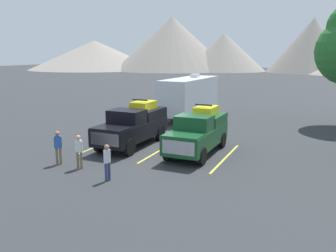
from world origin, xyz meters
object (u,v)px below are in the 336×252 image
object	(u,v)px
camper_trailer_a	(190,95)
person_c	(107,160)
pickup_truck_a	(134,125)
person_b	(58,145)
pickup_truck_b	(198,131)
person_a	(79,150)

from	to	relation	value
camper_trailer_a	person_c	distance (m)	15.95
pickup_truck_a	camper_trailer_a	size ratio (longest dim) A/B	0.63
person_b	person_c	world-z (taller)	person_b
pickup_truck_a	pickup_truck_b	xyz separation A→B (m)	(4.08, -0.03, -0.04)
camper_trailer_a	person_c	world-z (taller)	camper_trailer_a
person_c	pickup_truck_b	bearing A→B (deg)	70.00
pickup_truck_a	camper_trailer_a	world-z (taller)	camper_trailer_a
pickup_truck_b	person_c	world-z (taller)	pickup_truck_b
pickup_truck_b	person_c	xyz separation A→B (m)	(-2.09, -5.75, -0.27)
pickup_truck_b	person_a	xyz separation A→B (m)	(-4.21, -4.93, -0.25)
camper_trailer_a	person_b	bearing A→B (deg)	-94.98
camper_trailer_a	person_a	world-z (taller)	camper_trailer_a
pickup_truck_a	person_b	bearing A→B (deg)	-107.14
camper_trailer_a	person_b	xyz separation A→B (m)	(-1.29, -14.82, -0.95)
person_a	person_b	size ratio (longest dim) A/B	0.97
pickup_truck_a	person_b	xyz separation A→B (m)	(-1.49, -4.84, -0.27)
person_a	person_c	size ratio (longest dim) A/B	1.02
pickup_truck_b	person_a	size ratio (longest dim) A/B	3.26
pickup_truck_a	person_a	bearing A→B (deg)	-91.59
pickup_truck_a	person_a	size ratio (longest dim) A/B	3.44
person_a	person_c	world-z (taller)	person_a
camper_trailer_a	person_a	bearing A→B (deg)	-89.76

